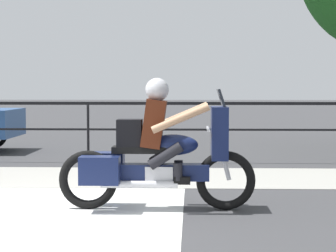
{
  "coord_description": "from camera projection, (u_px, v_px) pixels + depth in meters",
  "views": [
    {
      "loc": [
        2.04,
        -7.42,
        1.54
      ],
      "look_at": [
        1.7,
        2.01,
        0.95
      ],
      "focal_mm": 70.0,
      "sensor_mm": 36.0,
      "label": 1
    }
  ],
  "objects": [
    {
      "name": "crosswalk_band",
      "position": [
        21.0,
        222.0,
        7.37
      ],
      "size": [
        3.64,
        6.0,
        0.01
      ],
      "primitive_type": "cube",
      "color": "silver",
      "rests_on": "ground"
    },
    {
      "name": "motorcycle",
      "position": [
        157.0,
        153.0,
        8.06
      ],
      "size": [
        2.44,
        0.76,
        1.63
      ],
      "rotation": [
        0.0,
        0.0,
        -0.06
      ],
      "color": "black",
      "rests_on": "ground"
    },
    {
      "name": "sidewalk_band",
      "position": [
        70.0,
        177.0,
        10.96
      ],
      "size": [
        44.0,
        2.4,
        0.01
      ],
      "primitive_type": "cube",
      "color": "#99968E",
      "rests_on": "ground"
    },
    {
      "name": "ground_plane",
      "position": [
        15.0,
        218.0,
        7.57
      ],
      "size": [
        120.0,
        120.0,
        0.0
      ],
      "primitive_type": "plane",
      "color": "#38383A"
    },
    {
      "name": "fence_railing",
      "position": [
        88.0,
        115.0,
        12.89
      ],
      "size": [
        36.0,
        0.05,
        1.21
      ],
      "color": "black",
      "rests_on": "ground"
    }
  ]
}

